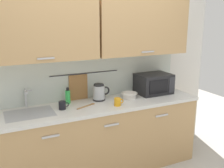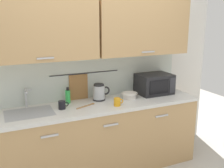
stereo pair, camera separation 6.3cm
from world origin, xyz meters
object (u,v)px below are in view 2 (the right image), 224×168
dish_soap_bottle (68,96)px  wooden_spoon (88,105)px  microwave (154,84)px  mug_by_kettle (117,102)px  mug_near_sink (62,105)px  electric_kettle (99,92)px  mixing_bowl (129,95)px

dish_soap_bottle → wooden_spoon: bearing=-47.5°
microwave → mug_by_kettle: microwave is taller
dish_soap_bottle → wooden_spoon: (0.18, -0.20, -0.08)m
mug_by_kettle → dish_soap_bottle: bearing=145.5°
mug_near_sink → dish_soap_bottle: bearing=57.3°
mug_by_kettle → microwave: bearing=21.3°
electric_kettle → wooden_spoon: electric_kettle is taller
electric_kettle → wooden_spoon: 0.28m
mug_near_sink → microwave: bearing=4.7°
mixing_bowl → wooden_spoon: bearing=-174.6°
electric_kettle → mixing_bowl: size_ratio=1.06×
mixing_bowl → wooden_spoon: 0.59m
dish_soap_bottle → mug_by_kettle: 0.61m
microwave → mug_near_sink: 1.32m
wooden_spoon → mug_by_kettle: bearing=-24.3°
dish_soap_bottle → mug_by_kettle: bearing=-34.5°
mug_near_sink → mixing_bowl: 0.89m
electric_kettle → wooden_spoon: size_ratio=0.86×
mixing_bowl → wooden_spoon: (-0.58, -0.06, -0.04)m
microwave → dish_soap_bottle: bearing=176.2°
microwave → dish_soap_bottle: (-1.19, 0.08, -0.05)m
electric_kettle → mug_near_sink: (-0.51, -0.14, -0.05)m
microwave → wooden_spoon: microwave is taller
mug_by_kettle → mug_near_sink: bearing=165.5°
microwave → mixing_bowl: microwave is taller
microwave → electric_kettle: bearing=177.7°
mixing_bowl → wooden_spoon: mixing_bowl is taller
mug_near_sink → wooden_spoon: mug_near_sink is taller
microwave → mixing_bowl: 0.43m
mug_near_sink → mug_by_kettle: bearing=-14.5°
mug_near_sink → electric_kettle: bearing=15.2°
mixing_bowl → mug_by_kettle: (-0.27, -0.20, 0.00)m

